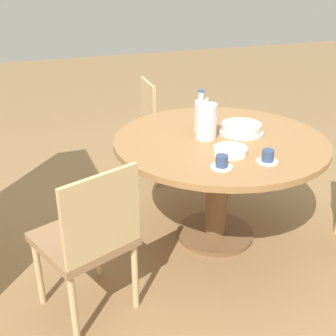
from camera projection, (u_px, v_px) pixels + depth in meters
ground_plane at (215, 235)px, 2.88m from camera, size 14.00×14.00×0.00m
dining_table at (219, 158)px, 2.64m from camera, size 1.31×1.31×0.71m
chair_b at (164, 126)px, 3.54m from camera, size 0.45×0.45×0.85m
chair_c at (89, 237)px, 2.04m from camera, size 0.54×0.54×0.85m
coffee_pot at (206, 120)px, 2.53m from camera, size 0.13×0.13×0.26m
water_bottle at (200, 115)px, 2.65m from camera, size 0.08×0.08×0.27m
cake_main at (241, 129)px, 2.65m from camera, size 0.28×0.28×0.06m
cup_a at (222, 163)px, 2.17m from camera, size 0.12×0.12×0.07m
cup_b at (268, 157)px, 2.24m from camera, size 0.12×0.12×0.07m
plate_stack at (230, 151)px, 2.34m from camera, size 0.19×0.19×0.04m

